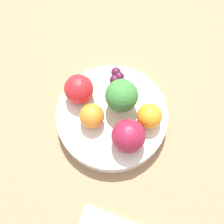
% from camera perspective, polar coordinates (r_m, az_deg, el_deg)
% --- Properties ---
extents(ground_plane, '(6.00, 6.00, 0.00)m').
position_cam_1_polar(ground_plane, '(0.60, 0.00, -2.16)').
color(ground_plane, gray).
extents(table_surface, '(1.20, 1.20, 0.02)m').
position_cam_1_polar(table_surface, '(0.59, 0.00, -1.83)').
color(table_surface, '#936D4C').
rests_on(table_surface, ground_plane).
extents(bowl, '(0.20, 0.20, 0.03)m').
position_cam_1_polar(bowl, '(0.57, 0.00, -0.95)').
color(bowl, silver).
rests_on(bowl, table_surface).
extents(broccoli, '(0.06, 0.06, 0.07)m').
position_cam_1_polar(broccoli, '(0.53, 1.77, 3.00)').
color(broccoli, '#99C17A').
rests_on(broccoli, bowl).
extents(apple_red, '(0.05, 0.05, 0.05)m').
position_cam_1_polar(apple_red, '(0.55, -6.08, 4.19)').
color(apple_red, red).
rests_on(apple_red, bowl).
extents(apple_green, '(0.06, 0.06, 0.06)m').
position_cam_1_polar(apple_green, '(0.51, 3.01, -4.42)').
color(apple_green, maroon).
rests_on(apple_green, bowl).
extents(orange_front, '(0.04, 0.04, 0.04)m').
position_cam_1_polar(orange_front, '(0.54, 6.89, -0.44)').
color(orange_front, orange).
rests_on(orange_front, bowl).
extents(orange_back, '(0.04, 0.04, 0.04)m').
position_cam_1_polar(orange_back, '(0.53, -3.71, -0.73)').
color(orange_back, orange).
rests_on(orange_back, bowl).
extents(grape_cluster, '(0.03, 0.04, 0.02)m').
position_cam_1_polar(grape_cluster, '(0.58, 0.99, 6.54)').
color(grape_cluster, '#47142D').
rests_on(grape_cluster, bowl).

